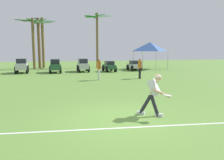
{
  "coord_description": "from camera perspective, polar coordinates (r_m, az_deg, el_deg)",
  "views": [
    {
      "loc": [
        -2.0,
        -6.48,
        2.14
      ],
      "look_at": [
        0.29,
        2.53,
        0.9
      ],
      "focal_mm": 35.0,
      "sensor_mm": 36.0,
      "label": 1
    }
  ],
  "objects": [
    {
      "name": "parked_car_slot_b",
      "position": [
        22.94,
        -22.5,
        3.54
      ],
      "size": [
        1.31,
        2.41,
        1.4
      ],
      "color": "#B7BABF",
      "rests_on": "ground_plane"
    },
    {
      "name": "palm_tree_far_right",
      "position": [
        28.38,
        -3.89,
        11.87
      ],
      "size": [
        3.59,
        3.33,
        6.89
      ],
      "color": "brown",
      "rests_on": "ground_plane"
    },
    {
      "name": "parked_car_slot_e",
      "position": [
        22.81,
        -0.74,
        3.65
      ],
      "size": [
        1.15,
        2.23,
        1.1
      ],
      "color": "#235133",
      "rests_on": "ground_plane"
    },
    {
      "name": "palm_tree_far_left",
      "position": [
        27.07,
        -19.86,
        10.24
      ],
      "size": [
        3.73,
        3.27,
        5.85
      ],
      "color": "brown",
      "rests_on": "ground_plane"
    },
    {
      "name": "field_line_paint",
      "position": [
        6.31,
        5.2,
        -12.23
      ],
      "size": [
        20.37,
        2.33,
        0.01
      ],
      "primitive_type": "cube",
      "rotation": [
        0.0,
        0.0,
        -0.11
      ],
      "color": "white",
      "rests_on": "ground_plane"
    },
    {
      "name": "palm_tree_left_of_centre",
      "position": [
        28.17,
        -18.58,
        10.08
      ],
      "size": [
        3.61,
        2.99,
        6.03
      ],
      "color": "brown",
      "rests_on": "ground_plane"
    },
    {
      "name": "event_tent",
      "position": [
        26.54,
        9.91,
        8.56
      ],
      "size": [
        3.23,
        3.23,
        3.18
      ],
      "color": "#B2B5BA",
      "rests_on": "ground_plane"
    },
    {
      "name": "palm_tree_right_of_centre",
      "position": [
        29.09,
        -17.67,
        10.37
      ],
      "size": [
        3.54,
        3.38,
        6.22
      ],
      "color": "brown",
      "rests_on": "ground_plane"
    },
    {
      "name": "frisbee_in_flight",
      "position": [
        7.01,
        14.21,
        -3.91
      ],
      "size": [
        0.31,
        0.31,
        0.06
      ],
      "color": "white"
    },
    {
      "name": "parked_car_slot_c",
      "position": [
        22.37,
        -14.62,
        3.73
      ],
      "size": [
        1.15,
        2.4,
        1.34
      ],
      "color": "#235133",
      "rests_on": "ground_plane"
    },
    {
      "name": "frisbee_thrower",
      "position": [
        7.3,
        10.81,
        -3.22
      ],
      "size": [
        0.82,
        0.92,
        1.4
      ],
      "color": "#23232D",
      "rests_on": "ground_plane"
    },
    {
      "name": "parked_car_slot_d",
      "position": [
        22.92,
        -7.62,
        4.0
      ],
      "size": [
        1.17,
        2.41,
        1.34
      ],
      "color": "#B7BABF",
      "rests_on": "ground_plane"
    },
    {
      "name": "teammate_midfield",
      "position": [
        16.07,
        -3.44,
        3.31
      ],
      "size": [
        0.25,
        0.5,
        1.56
      ],
      "color": "silver",
      "rests_on": "ground_plane"
    },
    {
      "name": "parked_car_slot_f",
      "position": [
        24.13,
        5.78,
        3.83
      ],
      "size": [
        1.08,
        2.2,
        1.1
      ],
      "color": "#B7BABF",
      "rests_on": "ground_plane"
    },
    {
      "name": "ground_plane",
      "position": [
        7.12,
        2.78,
        -9.93
      ],
      "size": [
        80.0,
        80.0,
        0.0
      ],
      "primitive_type": "plane",
      "color": "#5C8738"
    },
    {
      "name": "teammate_near_sideline",
      "position": [
        17.04,
        7.29,
        3.51
      ],
      "size": [
        0.2,
        0.49,
        1.56
      ],
      "color": "black",
      "rests_on": "ground_plane"
    }
  ]
}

